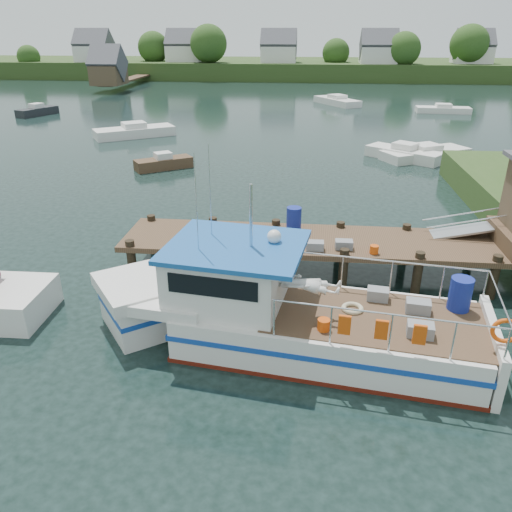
# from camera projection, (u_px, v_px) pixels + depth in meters

# --- Properties ---
(ground_plane) EXTENTS (160.00, 160.00, 0.00)m
(ground_plane) POSITION_uv_depth(u_px,v_px,m) (286.00, 272.00, 18.86)
(ground_plane) COLOR black
(far_shore) EXTENTS (140.00, 42.55, 9.22)m
(far_shore) POSITION_uv_depth(u_px,v_px,m) (307.00, 65.00, 92.49)
(far_shore) COLOR #2E451C
(far_shore) RESTS_ON ground
(dock) EXTENTS (16.60, 3.00, 4.78)m
(dock) POSITION_uv_depth(u_px,v_px,m) (475.00, 223.00, 17.33)
(dock) COLOR #4B3523
(dock) RESTS_ON ground
(lobster_boat) EXTENTS (11.75, 4.79, 5.65)m
(lobster_boat) POSITION_uv_depth(u_px,v_px,m) (278.00, 313.00, 14.19)
(lobster_boat) COLOR silver
(lobster_boat) RESTS_ON ground
(moored_rowboat) EXTENTS (3.75, 3.12, 1.07)m
(moored_rowboat) POSITION_uv_depth(u_px,v_px,m) (164.00, 163.00, 32.54)
(moored_rowboat) COLOR #4B3523
(moored_rowboat) RESTS_ON ground
(moored_far) EXTENTS (5.74, 2.19, 0.96)m
(moored_far) POSITION_uv_depth(u_px,v_px,m) (443.00, 109.00, 54.12)
(moored_far) COLOR silver
(moored_far) RESTS_ON ground
(moored_a) EXTENTS (6.72, 5.46, 1.21)m
(moored_a) POSITION_uv_depth(u_px,v_px,m) (135.00, 131.00, 42.13)
(moored_a) COLOR silver
(moored_a) RESTS_ON ground
(moored_b) EXTENTS (5.29, 4.65, 1.17)m
(moored_b) POSITION_uv_depth(u_px,v_px,m) (404.00, 153.00, 34.80)
(moored_b) COLOR silver
(moored_b) RESTS_ON ground
(moored_c) EXTENTS (6.67, 5.00, 1.01)m
(moored_c) POSITION_uv_depth(u_px,v_px,m) (425.00, 153.00, 35.09)
(moored_c) COLOR silver
(moored_c) RESTS_ON ground
(moored_d) EXTENTS (5.60, 7.00, 1.16)m
(moored_d) POSITION_uv_depth(u_px,v_px,m) (337.00, 101.00, 59.87)
(moored_d) COLOR silver
(moored_d) RESTS_ON ground
(moored_e) EXTENTS (3.08, 4.67, 1.22)m
(moored_e) POSITION_uv_depth(u_px,v_px,m) (37.00, 111.00, 52.48)
(moored_e) COLOR black
(moored_e) RESTS_ON ground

